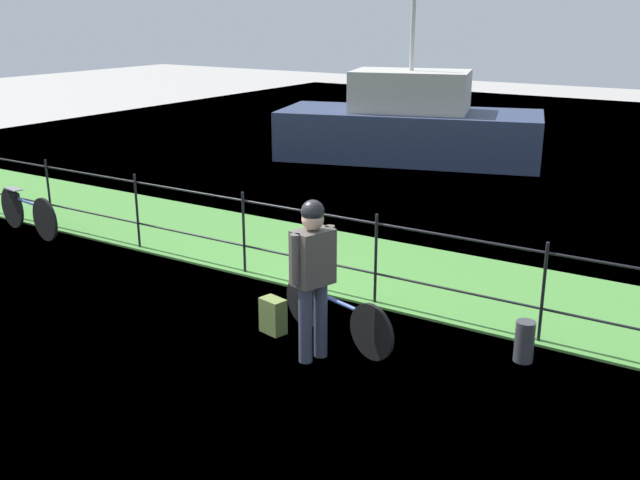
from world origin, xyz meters
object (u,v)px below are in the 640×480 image
(cyclist_person, at_px, (313,267))
(bicycle_parked, at_px, (28,212))
(terrier_dog, at_px, (313,254))
(mooring_bollard, at_px, (524,341))
(backpack_on_paving, at_px, (273,316))
(moored_boat_near, at_px, (409,126))
(bicycle_main, at_px, (335,313))
(wooden_crate, at_px, (311,269))

(cyclist_person, height_order, bicycle_parked, cyclist_person)
(terrier_dog, height_order, mooring_bollard, terrier_dog)
(backpack_on_paving, bearing_deg, terrier_dog, -125.06)
(moored_boat_near, bearing_deg, cyclist_person, -69.14)
(bicycle_main, relative_size, wooden_crate, 4.12)
(cyclist_person, height_order, mooring_bollard, cyclist_person)
(terrier_dog, bearing_deg, wooden_crate, 162.93)
(terrier_dog, relative_size, mooring_bollard, 0.75)
(mooring_bollard, bearing_deg, bicycle_parked, 179.27)
(cyclist_person, xyz_separation_m, mooring_bollard, (1.84, 1.11, -0.79))
(backpack_on_paving, height_order, moored_boat_near, moored_boat_near)
(bicycle_main, xyz_separation_m, cyclist_person, (0.03, -0.48, 0.68))
(bicycle_main, xyz_separation_m, terrier_dog, (-0.36, 0.11, 0.58))
(backpack_on_paving, bearing_deg, cyclist_person, 170.62)
(bicycle_main, xyz_separation_m, backpack_on_paving, (-0.68, -0.19, -0.12))
(cyclist_person, distance_m, moored_boat_near, 10.69)
(cyclist_person, xyz_separation_m, backpack_on_paving, (-0.72, 0.29, -0.80))
(wooden_crate, height_order, backpack_on_paving, wooden_crate)
(bicycle_main, bearing_deg, cyclist_person, -86.01)
(cyclist_person, relative_size, mooring_bollard, 3.87)
(terrier_dog, distance_m, cyclist_person, 0.71)
(wooden_crate, bearing_deg, mooring_bollard, 12.84)
(wooden_crate, distance_m, mooring_bollard, 2.36)
(bicycle_main, relative_size, mooring_bollard, 3.73)
(wooden_crate, xyz_separation_m, cyclist_person, (0.41, -0.60, 0.29))
(bicycle_parked, bearing_deg, moored_boat_near, 74.69)
(mooring_bollard, distance_m, bicycle_parked, 8.05)
(mooring_bollard, bearing_deg, cyclist_person, -148.83)
(bicycle_parked, distance_m, moored_boat_near, 9.11)
(terrier_dog, xyz_separation_m, cyclist_person, (0.39, -0.59, 0.10))
(wooden_crate, distance_m, terrier_dog, 0.19)
(moored_boat_near, bearing_deg, bicycle_parked, -105.31)
(wooden_crate, bearing_deg, bicycle_main, -17.07)
(terrier_dog, xyz_separation_m, backpack_on_paving, (-0.33, -0.30, -0.70))
(terrier_dog, bearing_deg, moored_boat_near, 109.98)
(mooring_bollard, bearing_deg, terrier_dog, -166.85)
(bicycle_parked, xyz_separation_m, moored_boat_near, (2.40, 8.78, 0.42))
(bicycle_main, height_order, cyclist_person, cyclist_person)
(backpack_on_paving, relative_size, bicycle_parked, 0.23)
(mooring_bollard, bearing_deg, bicycle_main, -161.40)
(terrier_dog, bearing_deg, bicycle_parked, 173.89)
(cyclist_person, bearing_deg, backpack_on_paving, 157.98)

